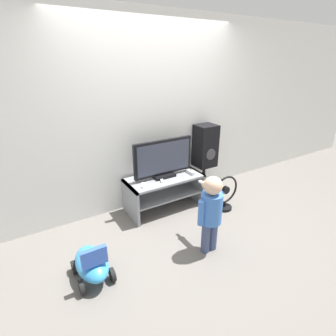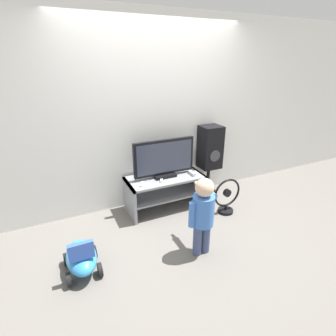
# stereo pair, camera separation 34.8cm
# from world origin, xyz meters

# --- Properties ---
(ground_plane) EXTENTS (16.00, 16.00, 0.00)m
(ground_plane) POSITION_xyz_m (0.00, 0.00, 0.00)
(ground_plane) COLOR slate
(wall_back) EXTENTS (10.00, 0.06, 2.60)m
(wall_back) POSITION_xyz_m (0.00, 0.58, 1.30)
(wall_back) COLOR silver
(wall_back) RESTS_ON ground_plane
(tv_stand) EXTENTS (1.08, 0.50, 0.49)m
(tv_stand) POSITION_xyz_m (0.00, 0.25, 0.32)
(tv_stand) COLOR gray
(tv_stand) RESTS_ON ground_plane
(television) EXTENTS (0.87, 0.20, 0.53)m
(television) POSITION_xyz_m (0.00, 0.27, 0.75)
(television) COLOR black
(television) RESTS_ON tv_stand
(game_console) EXTENTS (0.04, 0.16, 0.04)m
(game_console) POSITION_xyz_m (0.38, 0.16, 0.51)
(game_console) COLOR white
(game_console) RESTS_ON tv_stand
(remote_primary) EXTENTS (0.09, 0.13, 0.03)m
(remote_primary) POSITION_xyz_m (-0.38, 0.15, 0.50)
(remote_primary) COLOR white
(remote_primary) RESTS_ON tv_stand
(remote_secondary) EXTENTS (0.09, 0.13, 0.03)m
(remote_secondary) POSITION_xyz_m (-0.09, 0.16, 0.50)
(remote_secondary) COLOR white
(remote_secondary) RESTS_ON tv_stand
(child) EXTENTS (0.34, 0.51, 0.91)m
(child) POSITION_xyz_m (-0.04, -0.79, 0.53)
(child) COLOR #3F4C72
(child) RESTS_ON ground_plane
(speaker_tower) EXTENTS (0.31, 0.29, 1.09)m
(speaker_tower) POSITION_xyz_m (0.82, 0.39, 0.74)
(speaker_tower) COLOR black
(speaker_tower) RESTS_ON ground_plane
(floor_fan) EXTENTS (0.42, 0.21, 0.51)m
(floor_fan) POSITION_xyz_m (0.72, -0.23, 0.23)
(floor_fan) COLOR black
(floor_fan) RESTS_ON ground_plane
(ride_on_toy) EXTENTS (0.33, 0.53, 0.44)m
(ride_on_toy) POSITION_xyz_m (-1.28, -0.53, 0.17)
(ride_on_toy) COLOR #338CD1
(ride_on_toy) RESTS_ON ground_plane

